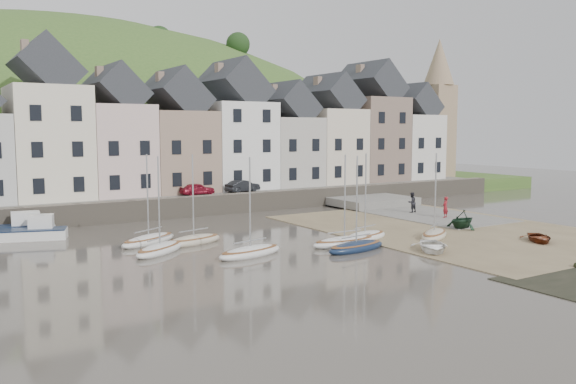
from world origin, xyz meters
TOP-DOWN VIEW (x-y plane):
  - ground at (0.00, 0.00)m, footprint 160.00×160.00m
  - quay_land at (0.00, 32.00)m, footprint 90.00×30.00m
  - quay_street at (0.00, 20.50)m, footprint 70.00×7.00m
  - seawall at (0.00, 17.00)m, footprint 70.00×1.20m
  - beach at (11.00, 0.00)m, footprint 18.00×26.00m
  - slipway at (15.00, 8.00)m, footprint 8.00×18.00m
  - hillside at (-5.00, 60.00)m, footprint 134.40×84.00m
  - townhouse_terrace at (1.76, 24.00)m, footprint 61.05×8.00m
  - church_spire at (34.55, 24.00)m, footprint 4.00×4.00m
  - sailboat_0 at (-10.76, 6.74)m, footprint 5.10×3.83m
  - sailboat_1 at (-11.18, 3.37)m, footprint 4.69×4.06m
  - sailboat_2 at (-8.20, 5.00)m, footprint 4.68×2.60m
  - sailboat_3 at (-6.76, -0.43)m, footprint 5.00×2.51m
  - sailboat_4 at (0.17, -0.88)m, footprint 5.04×1.57m
  - sailboat_5 at (-0.23, -2.64)m, footprint 4.98×2.22m
  - sailboat_6 at (2.60, -0.08)m, footprint 4.55×2.45m
  - sailboat_7 at (7.27, -2.16)m, footprint 4.42×3.51m
  - motorboat_0 at (-17.11, 12.58)m, footprint 4.93×3.03m
  - motorboat_2 at (-17.95, 14.93)m, footprint 5.70×2.28m
  - rowboat_white at (3.50, -5.64)m, footprint 3.97×4.19m
  - rowboat_green at (11.81, -0.67)m, footprint 3.11×2.78m
  - rowboat_red at (12.12, -7.21)m, footprint 3.43×3.58m
  - person_red at (14.84, 3.91)m, footprint 0.77×0.64m
  - person_dark at (14.61, 7.79)m, footprint 0.94×0.75m
  - car_left at (-1.65, 19.50)m, footprint 3.37×1.49m
  - car_right at (3.17, 19.50)m, footprint 3.81×2.08m

SIDE VIEW (x-z plane):
  - hillside at x=-5.00m, z-range -59.99..24.01m
  - ground at x=0.00m, z-range 0.00..0.00m
  - beach at x=11.00m, z-range 0.00..0.06m
  - slipway at x=15.00m, z-range 0.00..0.12m
  - sailboat_0 at x=-10.76m, z-range -2.90..3.42m
  - sailboat_4 at x=0.17m, z-range -2.90..3.42m
  - sailboat_5 at x=-0.23m, z-range -2.90..3.42m
  - sailboat_3 at x=-6.76m, z-range -2.90..3.42m
  - sailboat_1 at x=-11.18m, z-range -2.90..3.42m
  - sailboat_2 at x=-8.20m, z-range -2.90..3.42m
  - sailboat_6 at x=2.60m, z-range -2.90..3.42m
  - sailboat_7 at x=7.27m, z-range -2.90..3.42m
  - rowboat_red at x=12.12m, z-range 0.06..0.66m
  - rowboat_white at x=3.50m, z-range 0.06..0.77m
  - motorboat_0 at x=-17.11m, z-range -0.27..1.43m
  - motorboat_2 at x=-17.95m, z-range -0.27..1.43m
  - quay_land at x=0.00m, z-range 0.00..1.50m
  - rowboat_green at x=11.81m, z-range 0.06..1.54m
  - seawall at x=0.00m, z-range 0.00..1.80m
  - person_red at x=14.84m, z-range 0.12..1.94m
  - person_dark at x=14.61m, z-range 0.12..1.98m
  - quay_street at x=0.00m, z-range 1.50..1.60m
  - car_left at x=-1.65m, z-range 1.60..2.73m
  - car_right at x=3.17m, z-range 1.60..2.79m
  - townhouse_terrace at x=1.76m, z-range 0.36..14.29m
  - church_spire at x=34.55m, z-range 2.06..20.06m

